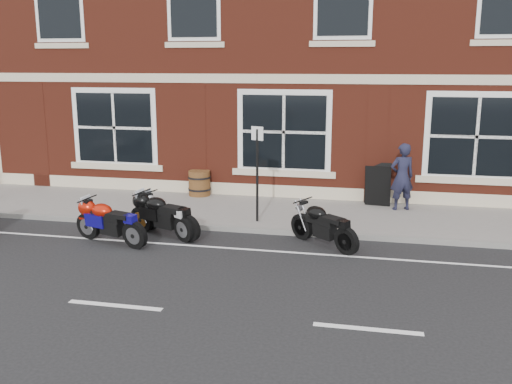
% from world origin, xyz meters
% --- Properties ---
extents(ground, '(80.00, 80.00, 0.00)m').
position_xyz_m(ground, '(0.00, 0.00, 0.00)').
color(ground, black).
rests_on(ground, ground).
extents(sidewalk, '(30.00, 3.00, 0.12)m').
position_xyz_m(sidewalk, '(0.00, 3.00, 0.06)').
color(sidewalk, slate).
rests_on(sidewalk, ground).
extents(kerb, '(30.00, 0.16, 0.12)m').
position_xyz_m(kerb, '(0.00, 1.42, 0.06)').
color(kerb, slate).
rests_on(kerb, ground).
extents(pub_building, '(24.00, 12.00, 12.00)m').
position_xyz_m(pub_building, '(0.00, 10.50, 6.00)').
color(pub_building, maroon).
rests_on(pub_building, ground).
extents(moto_sport_red, '(1.89, 0.73, 0.88)m').
position_xyz_m(moto_sport_red, '(-1.54, 0.02, 0.50)').
color(moto_sport_red, black).
rests_on(moto_sport_red, ground).
extents(moto_sport_black, '(1.90, 0.85, 0.90)m').
position_xyz_m(moto_sport_black, '(-0.59, 0.74, 0.52)').
color(moto_sport_black, black).
rests_on(moto_sport_black, ground).
extents(moto_sport_silver, '(1.66, 1.14, 0.86)m').
position_xyz_m(moto_sport_silver, '(-0.58, 0.83, 0.49)').
color(moto_sport_silver, black).
rests_on(moto_sport_silver, ground).
extents(moto_naked_black, '(1.55, 1.31, 0.86)m').
position_xyz_m(moto_naked_black, '(2.98, 0.77, 0.49)').
color(moto_naked_black, black).
rests_on(moto_naked_black, ground).
extents(pedestrian_left, '(0.74, 0.62, 1.73)m').
position_xyz_m(pedestrian_left, '(4.67, 3.82, 0.98)').
color(pedestrian_left, black).
rests_on(pedestrian_left, sidewalk).
extents(a_board_sign, '(0.71, 0.51, 1.10)m').
position_xyz_m(a_board_sign, '(4.08, 4.20, 0.67)').
color(a_board_sign, black).
rests_on(a_board_sign, sidewalk).
extents(barrel_planter, '(0.64, 0.64, 0.71)m').
position_xyz_m(barrel_planter, '(-0.88, 4.30, 0.48)').
color(barrel_planter, '#523616').
rests_on(barrel_planter, sidewalk).
extents(parking_sign, '(0.30, 0.14, 2.26)m').
position_xyz_m(parking_sign, '(1.29, 1.98, 1.43)').
color(parking_sign, black).
rests_on(parking_sign, sidewalk).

